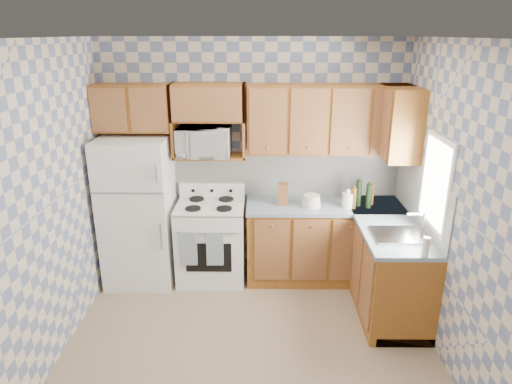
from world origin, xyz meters
TOP-DOWN VIEW (x-y plane):
  - floor at (0.00, 0.00)m, footprint 3.40×3.40m
  - back_wall at (0.00, 1.60)m, footprint 3.40×0.02m
  - right_wall at (1.70, 0.00)m, footprint 0.02×3.20m
  - backsplash_back at (0.40, 1.59)m, footprint 2.60×0.02m
  - backsplash_right at (1.69, 0.80)m, footprint 0.02×1.60m
  - refrigerator at (-1.27, 1.25)m, footprint 0.75×0.70m
  - stove_body at (-0.47, 1.28)m, footprint 0.76×0.65m
  - cooktop at (-0.47, 1.28)m, footprint 0.76×0.65m
  - backguard at (-0.47, 1.55)m, footprint 0.76×0.08m
  - dish_towel_left at (-0.68, 0.93)m, footprint 0.18×0.02m
  - dish_towel_right at (-0.39, 0.93)m, footprint 0.18×0.02m
  - base_cabinets_back at (0.82, 1.30)m, footprint 1.75×0.60m
  - base_cabinets_right at (1.40, 0.80)m, footprint 0.60×1.60m
  - countertop_back at (0.82, 1.30)m, footprint 1.77×0.63m
  - countertop_right at (1.40, 0.80)m, footprint 0.63×1.60m
  - upper_cabinets_back at (0.82, 1.44)m, footprint 1.75×0.33m
  - upper_cabinets_fridge at (-1.29, 1.44)m, footprint 0.82×0.33m
  - upper_cabinets_right at (1.53, 1.25)m, footprint 0.33×0.70m
  - microwave_shelf at (-0.47, 1.44)m, footprint 0.80×0.33m
  - microwave at (-0.52, 1.38)m, footprint 0.58×0.40m
  - sink at (1.40, 0.45)m, footprint 0.48×0.40m
  - window at (1.69, 0.45)m, footprint 0.02×0.66m
  - bottle_0 at (1.18, 1.25)m, footprint 0.06×0.06m
  - bottle_1 at (1.28, 1.19)m, footprint 0.06×0.06m
  - bottle_2 at (1.33, 1.29)m, footprint 0.06×0.06m
  - bottle_3 at (1.11, 1.17)m, footprint 0.06×0.06m
  - knife_block at (0.35, 1.28)m, footprint 0.12×0.12m
  - electric_kettle at (1.05, 1.19)m, footprint 0.13×0.13m
  - food_containers at (0.66, 1.21)m, footprint 0.20×0.20m
  - soap_bottle at (1.51, 0.05)m, footprint 0.06×0.06m

SIDE VIEW (x-z plane):
  - floor at x=0.00m, z-range 0.00..0.00m
  - base_cabinets_back at x=0.82m, z-range 0.00..0.88m
  - base_cabinets_right at x=1.40m, z-range 0.00..0.88m
  - stove_body at x=-0.47m, z-range 0.00..0.90m
  - dish_towel_left at x=-0.68m, z-range 0.34..0.73m
  - dish_towel_right at x=-0.39m, z-range 0.34..0.73m
  - refrigerator at x=-1.27m, z-range 0.00..1.68m
  - countertop_back at x=0.82m, z-range 0.88..0.92m
  - countertop_right at x=1.40m, z-range 0.88..0.92m
  - cooktop at x=-0.47m, z-range 0.89..0.92m
  - sink at x=1.40m, z-range 0.91..0.94m
  - food_containers at x=0.66m, z-range 0.92..1.05m
  - backguard at x=-0.47m, z-range 0.92..1.08m
  - electric_kettle at x=1.05m, z-range 0.92..1.09m
  - soap_bottle at x=1.51m, z-range 0.92..1.09m
  - bottle_3 at x=1.11m, z-range 0.92..1.15m
  - knife_block at x=0.35m, z-range 0.92..1.16m
  - bottle_2 at x=1.33m, z-range 0.92..1.17m
  - bottle_1 at x=1.28m, z-range 0.92..1.19m
  - bottle_0 at x=1.18m, z-range 0.92..1.21m
  - backsplash_back at x=0.40m, z-range 0.92..1.48m
  - backsplash_right at x=1.69m, z-range 0.92..1.48m
  - back_wall at x=0.00m, z-range 0.00..2.70m
  - right_wall at x=1.70m, z-range 0.00..2.70m
  - microwave_shelf at x=-0.47m, z-range 1.42..1.45m
  - window at x=1.69m, z-range 1.02..1.88m
  - microwave at x=-0.52m, z-range 1.45..1.77m
  - upper_cabinets_back at x=0.82m, z-range 1.48..2.22m
  - upper_cabinets_right at x=1.53m, z-range 1.48..2.22m
  - upper_cabinets_fridge at x=-1.29m, z-range 1.72..2.22m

